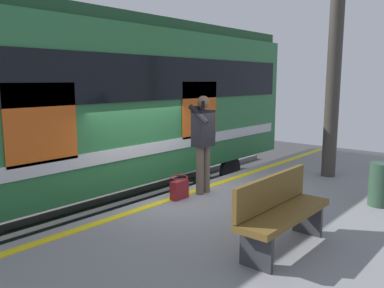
# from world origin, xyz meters

# --- Properties ---
(ground_plane) EXTENTS (25.10, 25.10, 0.00)m
(ground_plane) POSITION_xyz_m (0.00, 0.00, 0.00)
(ground_plane) COLOR #3D3D3F
(platform) EXTENTS (12.20, 4.25, 1.03)m
(platform) POSITION_xyz_m (0.00, 2.12, 0.51)
(platform) COLOR gray
(platform) RESTS_ON ground
(safety_line) EXTENTS (11.96, 0.16, 0.01)m
(safety_line) POSITION_xyz_m (0.00, 0.30, 1.03)
(safety_line) COLOR yellow
(safety_line) RESTS_ON platform
(track_rail_near) EXTENTS (15.87, 0.08, 0.16)m
(track_rail_near) POSITION_xyz_m (0.00, -1.65, 0.08)
(track_rail_near) COLOR slate
(track_rail_near) RESTS_ON ground
(track_rail_far) EXTENTS (15.87, 0.08, 0.16)m
(track_rail_far) POSITION_xyz_m (0.00, -3.08, 0.08)
(track_rail_far) COLOR slate
(track_rail_far) RESTS_ON ground
(train_carriage) EXTENTS (11.26, 2.76, 4.22)m
(train_carriage) POSITION_xyz_m (0.11, -2.36, 2.65)
(train_carriage) COLOR #2D723F
(train_carriage) RESTS_ON ground
(passenger) EXTENTS (0.57, 0.55, 1.77)m
(passenger) POSITION_xyz_m (-0.17, 0.48, 2.07)
(passenger) COLOR brown
(passenger) RESTS_ON platform
(handbag) EXTENTS (0.34, 0.31, 0.39)m
(handbag) POSITION_xyz_m (0.37, 0.40, 1.21)
(handbag) COLOR maroon
(handbag) RESTS_ON platform
(station_column) EXTENTS (0.29, 0.29, 3.76)m
(station_column) POSITION_xyz_m (-2.95, 1.72, 2.91)
(station_column) COLOR #38332D
(station_column) RESTS_ON platform
(bench) EXTENTS (1.63, 0.44, 0.90)m
(bench) POSITION_xyz_m (1.06, 2.70, 1.52)
(bench) COLOR brown
(bench) RESTS_ON platform
(trash_bin) EXTENTS (0.36, 0.36, 0.71)m
(trash_bin) POSITION_xyz_m (-1.49, 3.15, 1.38)
(trash_bin) COLOR #2D4C38
(trash_bin) RESTS_ON platform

